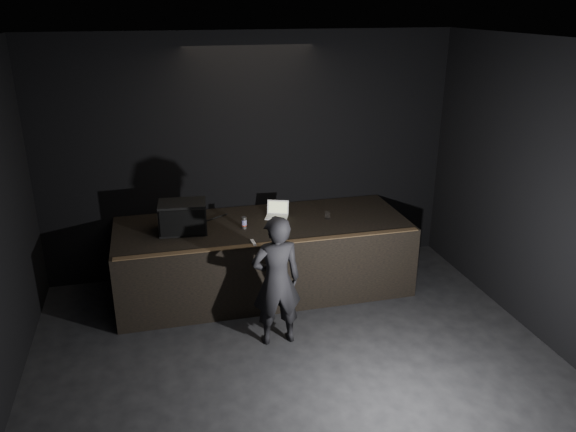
# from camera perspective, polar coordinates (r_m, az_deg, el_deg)

# --- Properties ---
(ground) EXTENTS (7.00, 7.00, 0.00)m
(ground) POSITION_cam_1_polar(r_m,az_deg,el_deg) (5.94, 3.24, -19.50)
(ground) COLOR black
(ground) RESTS_ON ground
(room_walls) EXTENTS (6.10, 7.10, 3.52)m
(room_walls) POSITION_cam_1_polar(r_m,az_deg,el_deg) (4.88, 3.72, -1.12)
(room_walls) COLOR black
(room_walls) RESTS_ON ground
(stage_riser) EXTENTS (4.00, 1.50, 1.00)m
(stage_riser) POSITION_cam_1_polar(r_m,az_deg,el_deg) (7.91, -2.53, -4.11)
(stage_riser) COLOR black
(stage_riser) RESTS_ON ground
(riser_lip) EXTENTS (3.92, 0.10, 0.01)m
(riser_lip) POSITION_cam_1_polar(r_m,az_deg,el_deg) (7.07, -1.42, -2.77)
(riser_lip) COLOR brown
(riser_lip) RESTS_ON stage_riser
(stage_monitor) EXTENTS (0.65, 0.50, 0.41)m
(stage_monitor) POSITION_cam_1_polar(r_m,az_deg,el_deg) (7.49, -10.64, -0.11)
(stage_monitor) COLOR black
(stage_monitor) RESTS_ON stage_riser
(cable) EXTENTS (0.80, 0.52, 0.02)m
(cable) POSITION_cam_1_polar(r_m,az_deg,el_deg) (7.79, -8.85, -0.69)
(cable) COLOR black
(cable) RESTS_ON stage_riser
(laptop) EXTENTS (0.38, 0.36, 0.21)m
(laptop) POSITION_cam_1_polar(r_m,az_deg,el_deg) (7.94, -1.11, 0.34)
(laptop) COLOR silver
(laptop) RESTS_ON stage_riser
(beer_can) EXTENTS (0.07, 0.07, 0.16)m
(beer_can) POSITION_cam_1_polar(r_m,az_deg,el_deg) (7.53, -4.48, -0.69)
(beer_can) COLOR silver
(beer_can) RESTS_ON stage_riser
(plastic_cup) EXTENTS (0.08, 0.08, 0.10)m
(plastic_cup) POSITION_cam_1_polar(r_m,az_deg,el_deg) (7.88, 4.03, 0.07)
(plastic_cup) COLOR white
(plastic_cup) RESTS_ON stage_riser
(wii_remote) EXTENTS (0.05, 0.17, 0.03)m
(wii_remote) POSITION_cam_1_polar(r_m,az_deg,el_deg) (7.07, -3.55, -2.73)
(wii_remote) COLOR silver
(wii_remote) RESTS_ON stage_riser
(person) EXTENTS (0.60, 0.40, 1.62)m
(person) POSITION_cam_1_polar(r_m,az_deg,el_deg) (6.58, -1.18, -6.61)
(person) COLOR black
(person) RESTS_ON ground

